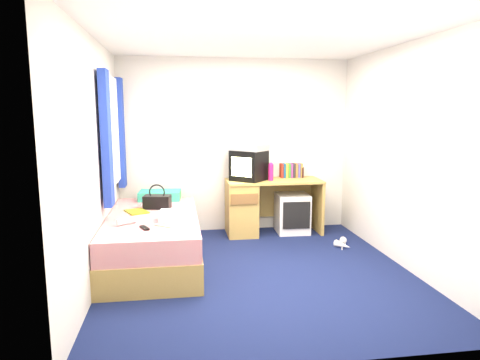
{
  "coord_description": "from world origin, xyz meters",
  "views": [
    {
      "loc": [
        -0.82,
        -4.23,
        1.69
      ],
      "look_at": [
        -0.08,
        0.7,
        0.88
      ],
      "focal_mm": 32.0,
      "sensor_mm": 36.0,
      "label": 1
    }
  ],
  "objects": [
    {
      "name": "book_row",
      "position": [
        0.78,
        1.6,
        0.85
      ],
      "size": [
        0.31,
        0.13,
        0.2
      ],
      "color": "maroon",
      "rests_on": "desk"
    },
    {
      "name": "water_bottle",
      "position": [
        -1.35,
        0.13,
        0.58
      ],
      "size": [
        0.2,
        0.17,
        0.07
      ],
      "primitive_type": "cylinder",
      "rotation": [
        0.0,
        1.57,
        0.63
      ],
      "color": "silver",
      "rests_on": "bed"
    },
    {
      "name": "picture_frame",
      "position": [
        0.95,
        1.58,
        0.82
      ],
      "size": [
        0.06,
        0.12,
        0.14
      ],
      "primitive_type": "cube",
      "rotation": [
        0.0,
        0.0,
        -0.33
      ],
      "color": "black",
      "rests_on": "desk"
    },
    {
      "name": "pink_water_bottle",
      "position": [
        0.44,
        1.37,
        0.86
      ],
      "size": [
        0.08,
        0.08,
        0.22
      ],
      "primitive_type": "cylinder",
      "rotation": [
        0.0,
        0.0,
        -0.21
      ],
      "color": "#C01B6A",
      "rests_on": "desk"
    },
    {
      "name": "desk",
      "position": [
        0.22,
        1.44,
        0.41
      ],
      "size": [
        1.3,
        0.55,
        0.75
      ],
      "color": "tan",
      "rests_on": "ground"
    },
    {
      "name": "magazine",
      "position": [
        -1.29,
        0.66,
        0.55
      ],
      "size": [
        0.31,
        0.34,
        0.01
      ],
      "primitive_type": "cube",
      "rotation": [
        0.0,
        0.0,
        0.43
      ],
      "color": "#D4E119",
      "rests_on": "bed"
    },
    {
      "name": "white_heels",
      "position": [
        1.2,
        0.68,
        0.04
      ],
      "size": [
        0.22,
        0.35,
        0.09
      ],
      "color": "white",
      "rests_on": "ground"
    },
    {
      "name": "room_shell",
      "position": [
        0.0,
        0.0,
        1.45
      ],
      "size": [
        3.4,
        3.4,
        3.4
      ],
      "color": "white",
      "rests_on": "ground"
    },
    {
      "name": "bed",
      "position": [
        -1.1,
        0.48,
        0.27
      ],
      "size": [
        1.01,
        2.0,
        0.54
      ],
      "color": "tan",
      "rests_on": "ground"
    },
    {
      "name": "storage_cube",
      "position": [
        0.76,
        1.42,
        0.27
      ],
      "size": [
        0.45,
        0.45,
        0.54
      ],
      "primitive_type": "cube",
      "rotation": [
        0.0,
        0.0,
        -0.04
      ],
      "color": "silver",
      "rests_on": "ground"
    },
    {
      "name": "colour_swatch_fan",
      "position": [
        -0.96,
        -0.01,
        0.55
      ],
      "size": [
        0.21,
        0.19,
        0.01
      ],
      "primitive_type": "cube",
      "rotation": [
        0.0,
        0.0,
        -0.69
      ],
      "color": "gold",
      "rests_on": "bed"
    },
    {
      "name": "remote_control",
      "position": [
        -1.15,
        -0.07,
        0.55
      ],
      "size": [
        0.11,
        0.17,
        0.02
      ],
      "primitive_type": "cube",
      "rotation": [
        0.0,
        0.0,
        0.41
      ],
      "color": "black",
      "rests_on": "bed"
    },
    {
      "name": "window_assembly",
      "position": [
        -1.55,
        0.9,
        1.42
      ],
      "size": [
        0.11,
        1.42,
        1.4
      ],
      "color": "silver",
      "rests_on": "room_shell"
    },
    {
      "name": "pillow",
      "position": [
        -1.05,
        1.33,
        0.6
      ],
      "size": [
        0.55,
        0.38,
        0.12
      ],
      "primitive_type": "cube",
      "rotation": [
        0.0,
        0.0,
        -0.08
      ],
      "color": "#1C7DB6",
      "rests_on": "bed"
    },
    {
      "name": "towel",
      "position": [
        -0.86,
        0.21,
        0.59
      ],
      "size": [
        0.34,
        0.29,
        0.1
      ],
      "primitive_type": "cube",
      "rotation": [
        0.0,
        0.0,
        -0.12
      ],
      "color": "silver",
      "rests_on": "bed"
    },
    {
      "name": "aerosol_can",
      "position": [
        0.33,
        1.44,
        0.85
      ],
      "size": [
        0.06,
        0.06,
        0.2
      ],
      "primitive_type": "cylinder",
      "rotation": [
        0.0,
        0.0,
        -0.07
      ],
      "color": "silver",
      "rests_on": "desk"
    },
    {
      "name": "handbag",
      "position": [
        -1.06,
        0.82,
        0.63
      ],
      "size": [
        0.34,
        0.23,
        0.29
      ],
      "rotation": [
        0.0,
        0.0,
        -0.19
      ],
      "color": "black",
      "rests_on": "bed"
    },
    {
      "name": "ground",
      "position": [
        0.0,
        0.0,
        0.0
      ],
      "size": [
        3.4,
        3.4,
        0.0
      ],
      "primitive_type": "plane",
      "color": "#0C1438",
      "rests_on": "ground"
    },
    {
      "name": "vcr",
      "position": [
        0.15,
        1.44,
        1.2
      ],
      "size": [
        0.56,
        0.56,
        0.09
      ],
      "primitive_type": "cube",
      "rotation": [
        0.0,
        0.0,
        -0.78
      ],
      "color": "silver",
      "rests_on": "crt_tv"
    },
    {
      "name": "crt_tv",
      "position": [
        0.15,
        1.44,
        0.95
      ],
      "size": [
        0.56,
        0.55,
        0.41
      ],
      "rotation": [
        0.0,
        0.0,
        -0.72
      ],
      "color": "black",
      "rests_on": "desk"
    }
  ]
}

